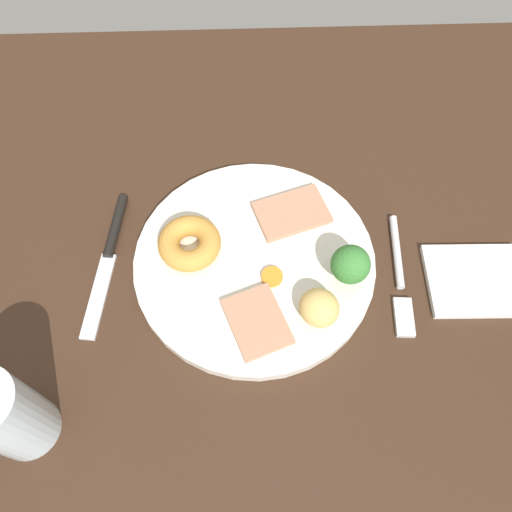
{
  "coord_description": "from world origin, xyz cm",
  "views": [
    {
      "loc": [
        0.82,
        28.42,
        56.06
      ],
      "look_at": [
        -0.16,
        0.26,
        6.0
      ],
      "focal_mm": 36.02,
      "sensor_mm": 36.0,
      "label": 1
    }
  ],
  "objects_px": {
    "folded_napkin": "(476,280)",
    "carrot_coin_front": "(272,277)",
    "roast_potato_left": "(319,308)",
    "broccoli_floret": "(350,265)",
    "dinner_plate": "(256,263)",
    "fork": "(400,277)",
    "meat_slice_under": "(253,322)",
    "yorkshire_pudding": "(189,243)",
    "water_glass": "(6,416)",
    "knife": "(110,251)",
    "meat_slice_main": "(292,213)"
  },
  "relations": [
    {
      "from": "folded_napkin",
      "to": "carrot_coin_front",
      "type": "bearing_deg",
      "value": -1.49
    },
    {
      "from": "roast_potato_left",
      "to": "broccoli_floret",
      "type": "xyz_separation_m",
      "value": [
        -0.04,
        -0.04,
        0.01
      ]
    },
    {
      "from": "dinner_plate",
      "to": "fork",
      "type": "xyz_separation_m",
      "value": [
        -0.16,
        0.02,
        -0.0
      ]
    },
    {
      "from": "meat_slice_under",
      "to": "folded_napkin",
      "type": "bearing_deg",
      "value": -169.45
    },
    {
      "from": "carrot_coin_front",
      "to": "yorkshire_pudding",
      "type": "bearing_deg",
      "value": -24.08
    },
    {
      "from": "fork",
      "to": "water_glass",
      "type": "height_order",
      "value": "water_glass"
    },
    {
      "from": "dinner_plate",
      "to": "carrot_coin_front",
      "type": "bearing_deg",
      "value": 126.63
    },
    {
      "from": "knife",
      "to": "fork",
      "type": "bearing_deg",
      "value": 89.18
    },
    {
      "from": "meat_slice_under",
      "to": "meat_slice_main",
      "type": "bearing_deg",
      "value": -110.28
    },
    {
      "from": "meat_slice_main",
      "to": "water_glass",
      "type": "bearing_deg",
      "value": 40.71
    },
    {
      "from": "yorkshire_pudding",
      "to": "broccoli_floret",
      "type": "xyz_separation_m",
      "value": [
        -0.17,
        0.05,
        0.02
      ]
    },
    {
      "from": "dinner_plate",
      "to": "roast_potato_left",
      "type": "xyz_separation_m",
      "value": [
        -0.06,
        0.07,
        0.02
      ]
    },
    {
      "from": "carrot_coin_front",
      "to": "roast_potato_left",
      "type": "bearing_deg",
      "value": 135.58
    },
    {
      "from": "dinner_plate",
      "to": "knife",
      "type": "distance_m",
      "value": 0.17
    },
    {
      "from": "meat_slice_main",
      "to": "knife",
      "type": "height_order",
      "value": "meat_slice_main"
    },
    {
      "from": "meat_slice_main",
      "to": "roast_potato_left",
      "type": "bearing_deg",
      "value": 98.36
    },
    {
      "from": "dinner_plate",
      "to": "fork",
      "type": "height_order",
      "value": "dinner_plate"
    },
    {
      "from": "dinner_plate",
      "to": "water_glass",
      "type": "xyz_separation_m",
      "value": [
        0.23,
        0.17,
        0.05
      ]
    },
    {
      "from": "dinner_plate",
      "to": "knife",
      "type": "xyz_separation_m",
      "value": [
        0.17,
        -0.02,
        -0.0
      ]
    },
    {
      "from": "yorkshire_pudding",
      "to": "roast_potato_left",
      "type": "relative_size",
      "value": 1.64
    },
    {
      "from": "meat_slice_main",
      "to": "carrot_coin_front",
      "type": "bearing_deg",
      "value": 71.9
    },
    {
      "from": "broccoli_floret",
      "to": "folded_napkin",
      "type": "height_order",
      "value": "broccoli_floret"
    },
    {
      "from": "yorkshire_pudding",
      "to": "folded_napkin",
      "type": "bearing_deg",
      "value": 171.71
    },
    {
      "from": "meat_slice_under",
      "to": "yorkshire_pudding",
      "type": "bearing_deg",
      "value": -54.07
    },
    {
      "from": "carrot_coin_front",
      "to": "water_glass",
      "type": "distance_m",
      "value": 0.29
    },
    {
      "from": "knife",
      "to": "dinner_plate",
      "type": "bearing_deg",
      "value": 89.05
    },
    {
      "from": "carrot_coin_front",
      "to": "knife",
      "type": "xyz_separation_m",
      "value": [
        0.19,
        -0.05,
        -0.01
      ]
    },
    {
      "from": "meat_slice_main",
      "to": "yorkshire_pudding",
      "type": "xyz_separation_m",
      "value": [
        0.12,
        0.04,
        0.01
      ]
    },
    {
      "from": "meat_slice_under",
      "to": "fork",
      "type": "bearing_deg",
      "value": -162.27
    },
    {
      "from": "meat_slice_main",
      "to": "yorkshire_pudding",
      "type": "distance_m",
      "value": 0.13
    },
    {
      "from": "roast_potato_left",
      "to": "broccoli_floret",
      "type": "height_order",
      "value": "broccoli_floret"
    },
    {
      "from": "meat_slice_main",
      "to": "meat_slice_under",
      "type": "height_order",
      "value": "same"
    },
    {
      "from": "carrot_coin_front",
      "to": "broccoli_floret",
      "type": "distance_m",
      "value": 0.09
    },
    {
      "from": "fork",
      "to": "knife",
      "type": "xyz_separation_m",
      "value": [
        0.33,
        -0.05,
        0.0
      ]
    },
    {
      "from": "yorkshire_pudding",
      "to": "fork",
      "type": "distance_m",
      "value": 0.24
    },
    {
      "from": "yorkshire_pudding",
      "to": "broccoli_floret",
      "type": "distance_m",
      "value": 0.18
    },
    {
      "from": "roast_potato_left",
      "to": "fork",
      "type": "bearing_deg",
      "value": -155.03
    },
    {
      "from": "water_glass",
      "to": "roast_potato_left",
      "type": "bearing_deg",
      "value": -160.15
    },
    {
      "from": "water_glass",
      "to": "knife",
      "type": "bearing_deg",
      "value": -106.35
    },
    {
      "from": "meat_slice_main",
      "to": "folded_napkin",
      "type": "bearing_deg",
      "value": 156.16
    },
    {
      "from": "meat_slice_main",
      "to": "meat_slice_under",
      "type": "xyz_separation_m",
      "value": [
        0.05,
        0.14,
        0.0
      ]
    },
    {
      "from": "roast_potato_left",
      "to": "fork",
      "type": "relative_size",
      "value": 0.28
    },
    {
      "from": "carrot_coin_front",
      "to": "fork",
      "type": "height_order",
      "value": "carrot_coin_front"
    },
    {
      "from": "dinner_plate",
      "to": "yorkshire_pudding",
      "type": "bearing_deg",
      "value": -13.59
    },
    {
      "from": "dinner_plate",
      "to": "meat_slice_under",
      "type": "relative_size",
      "value": 3.77
    },
    {
      "from": "meat_slice_under",
      "to": "folded_napkin",
      "type": "relative_size",
      "value": 0.67
    },
    {
      "from": "dinner_plate",
      "to": "water_glass",
      "type": "relative_size",
      "value": 2.44
    },
    {
      "from": "meat_slice_under",
      "to": "folded_napkin",
      "type": "height_order",
      "value": "meat_slice_under"
    },
    {
      "from": "meat_slice_main",
      "to": "roast_potato_left",
      "type": "relative_size",
      "value": 1.9
    },
    {
      "from": "roast_potato_left",
      "to": "broccoli_floret",
      "type": "relative_size",
      "value": 0.79
    }
  ]
}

